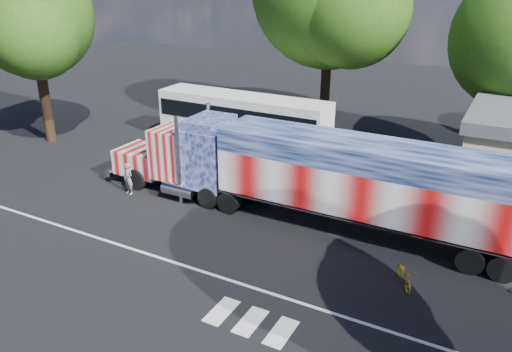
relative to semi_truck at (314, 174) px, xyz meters
The scene contains 7 objects.
ground 5.07m from the semi_truck, 131.31° to the right, with size 100.00×100.00×0.00m, color black.
lane_markings 7.61m from the semi_truck, 99.76° to the right, with size 30.00×2.67×0.01m.
semi_truck is the anchor object (origin of this frame).
coach_bus 11.79m from the semi_truck, 136.42° to the left, with size 12.29×2.86×3.58m.
woman 10.33m from the semi_truck, 169.65° to the right, with size 0.65×0.43×1.78m, color slate.
bicycle 6.54m from the semi_truck, 32.26° to the right, with size 0.57×1.65×0.87m, color gold.
tree_w_a 22.10m from the semi_truck, behind, with size 8.38×7.98×12.57m.
Camera 1 is at (10.93, -17.21, 11.45)m, focal length 35.00 mm.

